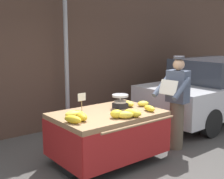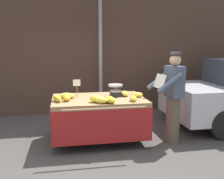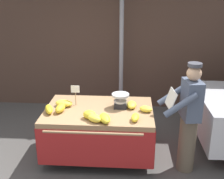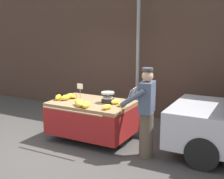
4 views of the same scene
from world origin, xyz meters
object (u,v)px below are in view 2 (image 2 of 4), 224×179
object	(u,v)px
weighing_scale	(115,90)
banana_bunch_6	(101,100)
banana_cart	(99,109)
vendor_person	(173,97)
banana_bunch_0	(67,95)
banana_bunch_7	(125,93)
banana_bunch_2	(67,98)
banana_bunch_3	(96,99)
street_pole	(101,52)
banana_bunch_8	(110,100)
banana_bunch_5	(57,99)
price_sign	(77,84)
banana_bunch_1	(133,98)
banana_bunch_4	(138,95)

from	to	relation	value
weighing_scale	banana_bunch_6	distance (m)	0.65
banana_cart	vendor_person	xyz separation A→B (m)	(1.36, -0.29, 0.24)
banana_cart	banana_bunch_0	world-z (taller)	banana_bunch_0
banana_bunch_0	banana_bunch_7	bearing A→B (deg)	1.18
weighing_scale	banana_bunch_2	size ratio (longest dim) A/B	1.06
banana_bunch_2	vendor_person	distance (m)	1.96
banana_bunch_0	banana_bunch_6	size ratio (longest dim) A/B	1.15
banana_cart	banana_bunch_7	bearing A→B (deg)	10.39
vendor_person	banana_bunch_3	bearing A→B (deg)	-177.42
weighing_scale	banana_bunch_3	xyz separation A→B (m)	(-0.44, -0.45, -0.05)
weighing_scale	banana_bunch_0	distance (m)	0.93
street_pole	banana_cart	size ratio (longest dim) A/B	1.91
banana_bunch_0	banana_bunch_8	distance (m)	0.89
banana_bunch_2	vendor_person	size ratio (longest dim) A/B	0.15
weighing_scale	banana_bunch_7	size ratio (longest dim) A/B	1.09
street_pole	banana_bunch_5	xyz separation A→B (m)	(-1.05, -1.97, -0.76)
price_sign	banana_bunch_2	bearing A→B (deg)	-123.24
banana_cart	banana_bunch_3	distance (m)	0.46
street_pole	price_sign	bearing A→B (deg)	-112.60
banana_bunch_0	vendor_person	distance (m)	1.98
banana_cart	banana_bunch_2	bearing A→B (deg)	-166.05
banana_cart	banana_bunch_3	world-z (taller)	banana_bunch_3
banana_bunch_2	banana_bunch_3	distance (m)	0.53
street_pole	banana_bunch_2	distance (m)	2.25
street_pole	banana_bunch_8	world-z (taller)	street_pole
banana_bunch_0	banana_bunch_5	size ratio (longest dim) A/B	0.99
banana_cart	banana_bunch_0	bearing A→B (deg)	172.81
price_sign	banana_bunch_1	distance (m)	1.12
price_sign	banana_bunch_0	size ratio (longest dim) A/B	1.19
banana_bunch_2	banana_bunch_8	xyz separation A→B (m)	(0.73, -0.30, -0.00)
banana_cart	banana_bunch_0	size ratio (longest dim) A/B	6.10
banana_bunch_3	banana_bunch_6	world-z (taller)	banana_bunch_3
banana_bunch_3	vendor_person	xyz separation A→B (m)	(1.46, 0.07, -0.04)
street_pole	banana_bunch_1	bearing A→B (deg)	-82.33
banana_bunch_5	banana_bunch_7	distance (m)	1.31
banana_bunch_1	banana_bunch_7	world-z (taller)	banana_bunch_7
banana_bunch_3	banana_bunch_8	distance (m)	0.25
banana_bunch_6	banana_bunch_8	size ratio (longest dim) A/B	0.84
banana_cart	banana_bunch_6	world-z (taller)	banana_bunch_6
banana_bunch_4	banana_cart	bearing A→B (deg)	176.15
banana_bunch_6	banana_bunch_8	distance (m)	0.15
banana_cart	vendor_person	distance (m)	1.41
street_pole	banana_bunch_3	size ratio (longest dim) A/B	16.59
weighing_scale	banana_bunch_3	distance (m)	0.63
weighing_scale	banana_bunch_0	xyz separation A→B (m)	(-0.92, -0.02, -0.07)
banana_bunch_1	banana_bunch_3	world-z (taller)	banana_bunch_3
weighing_scale	banana_bunch_4	size ratio (longest dim) A/B	1.38
banana_bunch_2	banana_bunch_7	xyz separation A→B (m)	(1.11, 0.24, -0.01)
banana_bunch_7	banana_bunch_0	bearing A→B (deg)	-178.82
street_pole	banana_bunch_0	bearing A→B (deg)	-116.84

